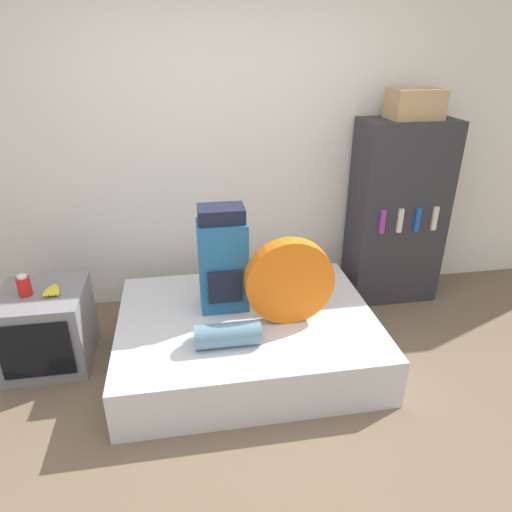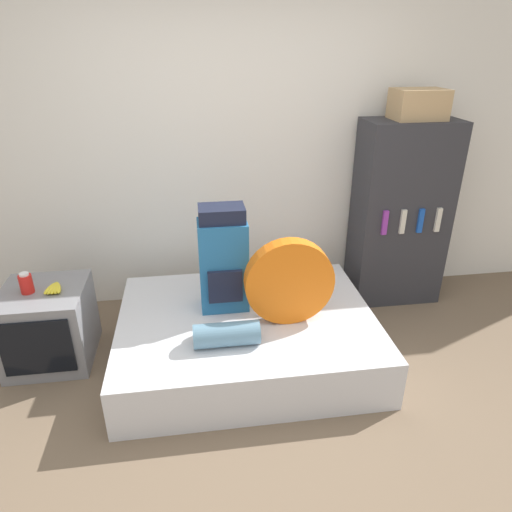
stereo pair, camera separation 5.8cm
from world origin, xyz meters
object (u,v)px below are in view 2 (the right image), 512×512
object	(u,v)px
backpack	(223,260)
television	(49,325)
tent_bag	(289,282)
sleeping_roll	(227,334)
cardboard_box	(419,104)
canister	(26,283)
bookshelf	(400,214)

from	to	relation	value
backpack	television	distance (m)	1.31
tent_bag	television	bearing A→B (deg)	170.45
sleeping_roll	cardboard_box	xyz separation A→B (m)	(1.56, 1.01, 1.22)
sleeping_roll	canister	xyz separation A→B (m)	(-1.28, 0.49, 0.20)
bookshelf	cardboard_box	world-z (taller)	cardboard_box
sleeping_roll	tent_bag	bearing A→B (deg)	26.73
television	canister	xyz separation A→B (m)	(-0.07, -0.01, 0.34)
cardboard_box	canister	bearing A→B (deg)	-169.65
tent_bag	sleeping_roll	xyz separation A→B (m)	(-0.44, -0.22, -0.22)
canister	backpack	bearing A→B (deg)	-1.09
sleeping_roll	canister	distance (m)	1.39
television	bookshelf	size ratio (longest dim) A/B	0.38
bookshelf	cardboard_box	xyz separation A→B (m)	(0.02, -0.00, 0.87)
tent_bag	cardboard_box	size ratio (longest dim) A/B	1.54
cardboard_box	sleeping_roll	bearing A→B (deg)	-147.17
backpack	cardboard_box	xyz separation A→B (m)	(1.53, 0.54, 0.93)
sleeping_roll	bookshelf	size ratio (longest dim) A/B	0.27
bookshelf	tent_bag	bearing A→B (deg)	-144.48
bookshelf	cardboard_box	size ratio (longest dim) A/B	3.98
tent_bag	sleeping_roll	distance (m)	0.54
television	bookshelf	bearing A→B (deg)	10.54
tent_bag	cardboard_box	world-z (taller)	cardboard_box
television	canister	size ratio (longest dim) A/B	4.02
television	canister	world-z (taller)	canister
sleeping_roll	television	size ratio (longest dim) A/B	0.71
canister	bookshelf	size ratio (longest dim) A/B	0.09
tent_bag	cardboard_box	distance (m)	1.69
bookshelf	cardboard_box	bearing A→B (deg)	-5.70
backpack	tent_bag	size ratio (longest dim) A/B	1.27
tent_bag	bookshelf	bearing A→B (deg)	35.52
television	bookshelf	world-z (taller)	bookshelf
television	backpack	bearing A→B (deg)	-1.60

